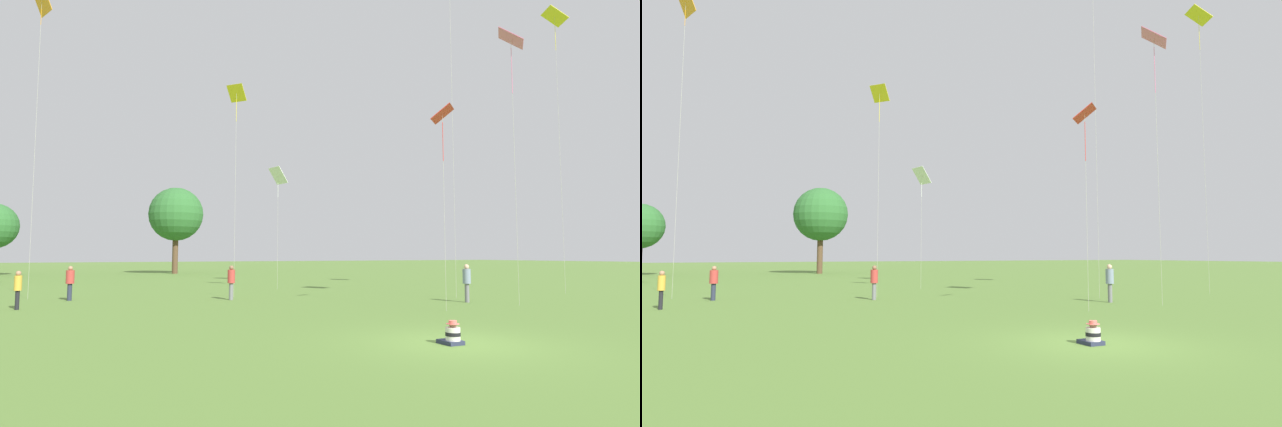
# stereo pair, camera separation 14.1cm
# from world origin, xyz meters

# --- Properties ---
(ground_plane) EXTENTS (300.00, 300.00, 0.00)m
(ground_plane) POSITION_xyz_m (0.00, 0.00, 0.00)
(ground_plane) COLOR #567A33
(seated_toddler) EXTENTS (0.46, 0.57, 0.60)m
(seated_toddler) POSITION_xyz_m (-0.17, -0.05, 0.24)
(seated_toddler) COLOR #282D47
(seated_toddler) RESTS_ON ground
(person_standing_0) EXTENTS (0.30, 0.30, 1.55)m
(person_standing_0) POSITION_xyz_m (-10.36, 13.81, 0.94)
(person_standing_0) COLOR black
(person_standing_0) RESTS_ON ground
(person_standing_1) EXTENTS (0.42, 0.42, 1.67)m
(person_standing_1) POSITION_xyz_m (-1.44, 14.15, 0.99)
(person_standing_1) COLOR slate
(person_standing_1) RESTS_ON ground
(person_standing_2) EXTENTS (0.51, 0.51, 1.75)m
(person_standing_2) POSITION_xyz_m (7.95, 8.00, 1.05)
(person_standing_2) COLOR slate
(person_standing_2) RESTS_ON ground
(person_standing_3) EXTENTS (0.53, 0.53, 1.65)m
(person_standing_3) POSITION_xyz_m (-8.46, 17.33, 0.98)
(person_standing_3) COLOR #282D42
(person_standing_3) RESTS_ON ground
(kite_0) EXTENTS (1.02, 1.07, 11.19)m
(kite_0) POSITION_xyz_m (-0.89, 15.48, 10.41)
(kite_0) COLOR yellow
(kite_0) RESTS_ON ground
(kite_2) EXTENTS (1.62, 1.61, 12.38)m
(kite_2) POSITION_xyz_m (8.97, 5.92, 11.71)
(kite_2) COLOR pink
(kite_2) RESTS_ON ground
(kite_3) EXTENTS (1.24, 1.21, 8.15)m
(kite_3) POSITION_xyz_m (4.62, 5.63, 7.63)
(kite_3) COLOR red
(kite_3) RESTS_ON ground
(kite_4) EXTENTS (1.04, 1.51, 16.07)m
(kite_4) POSITION_xyz_m (-10.29, 19.15, 15.07)
(kite_4) COLOR orange
(kite_4) RESTS_ON ground
(kite_7) EXTENTS (1.54, 1.64, 16.65)m
(kite_7) POSITION_xyz_m (16.57, 9.34, 15.81)
(kite_7) COLOR yellow
(kite_7) RESTS_ON ground
(kite_8) EXTENTS (0.97, 1.37, 7.88)m
(kite_8) POSITION_xyz_m (3.50, 20.30, 7.25)
(kite_8) COLOR white
(kite_8) RESTS_ON ground
(distant_tree_3) EXTENTS (6.23, 6.23, 10.04)m
(distant_tree_3) POSITION_xyz_m (2.70, 49.78, 6.89)
(distant_tree_3) COLOR brown
(distant_tree_3) RESTS_ON ground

